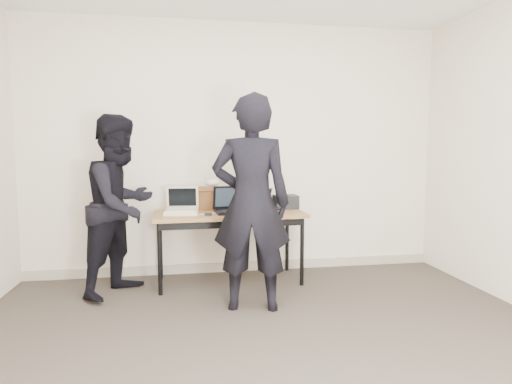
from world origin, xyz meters
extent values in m
cube|color=#403830|center=(0.00, 0.00, -0.03)|extent=(4.50, 4.50, 0.05)
cube|color=beige|center=(0.00, 2.27, 1.35)|extent=(4.50, 0.05, 2.70)
cube|color=olive|center=(-0.13, 1.87, 0.70)|extent=(1.53, 0.71, 0.03)
cylinder|color=black|center=(-0.81, 1.58, 0.34)|extent=(0.04, 0.04, 0.68)
cylinder|color=black|center=(0.57, 1.64, 0.34)|extent=(0.04, 0.04, 0.68)
cylinder|color=black|center=(-0.83, 2.11, 0.34)|extent=(0.04, 0.04, 0.68)
cylinder|color=black|center=(0.55, 2.17, 0.34)|extent=(0.04, 0.04, 0.68)
cube|color=black|center=(-0.12, 1.59, 0.64)|extent=(1.40, 0.08, 0.06)
cube|color=beige|center=(-0.61, 1.84, 0.74)|extent=(0.34, 0.29, 0.04)
cube|color=beige|center=(-0.61, 1.81, 0.76)|extent=(0.27, 0.17, 0.01)
cube|color=beige|center=(-0.59, 2.00, 0.87)|extent=(0.32, 0.08, 0.22)
cube|color=black|center=(-0.60, 1.99, 0.87)|extent=(0.28, 0.06, 0.18)
cube|color=beige|center=(-0.60, 1.98, 0.76)|extent=(0.29, 0.04, 0.02)
cube|color=black|center=(-0.10, 1.81, 0.73)|extent=(0.36, 0.29, 0.02)
cube|color=black|center=(-0.10, 1.78, 0.75)|extent=(0.29, 0.17, 0.01)
cube|color=black|center=(-0.12, 1.97, 0.86)|extent=(0.34, 0.11, 0.24)
cube|color=#26333F|center=(-0.12, 1.96, 0.86)|extent=(0.29, 0.09, 0.20)
cube|color=black|center=(-0.11, 1.93, 0.74)|extent=(0.30, 0.05, 0.02)
cube|color=black|center=(0.35, 2.01, 0.73)|extent=(0.35, 0.35, 0.02)
cube|color=black|center=(0.36, 1.99, 0.74)|extent=(0.25, 0.25, 0.01)
cube|color=black|center=(0.25, 2.11, 0.83)|extent=(0.25, 0.25, 0.19)
cube|color=black|center=(0.26, 2.10, 0.84)|extent=(0.21, 0.21, 0.16)
cube|color=black|center=(0.27, 2.08, 0.74)|extent=(0.19, 0.19, 0.01)
cube|color=#5B3618|center=(-0.31, 2.09, 0.84)|extent=(0.37, 0.19, 0.24)
cube|color=#5B3618|center=(-0.32, 2.03, 0.94)|extent=(0.37, 0.10, 0.07)
cube|color=#5B3618|center=(-0.15, 2.08, 0.82)|extent=(0.02, 0.10, 0.02)
ellipsoid|color=white|center=(-0.28, 2.09, 1.00)|extent=(0.14, 0.12, 0.08)
cube|color=black|center=(0.50, 2.05, 0.79)|extent=(0.25, 0.22, 0.14)
cube|color=black|center=(-0.35, 1.69, 0.73)|extent=(0.07, 0.05, 0.03)
cube|color=silver|center=(-0.37, 1.79, 0.72)|extent=(0.27, 0.10, 0.01)
cube|color=black|center=(0.07, 2.06, 0.72)|extent=(0.25, 0.02, 0.01)
cube|color=black|center=(-0.55, 1.92, 0.72)|extent=(0.22, 0.26, 0.01)
cube|color=black|center=(0.16, 1.81, 0.72)|extent=(0.28, 0.20, 0.01)
cube|color=silver|center=(-0.15, 1.75, 0.72)|extent=(0.18, 0.18, 0.01)
imported|color=black|center=(-0.02, 1.12, 0.91)|extent=(0.73, 0.55, 1.81)
imported|color=black|center=(-1.16, 1.71, 0.84)|extent=(0.98, 1.03, 1.67)
cube|color=#A9A38C|center=(0.00, 2.23, 0.05)|extent=(4.50, 0.03, 0.10)
camera|label=1|loc=(-0.57, -2.39, 1.38)|focal=30.00mm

